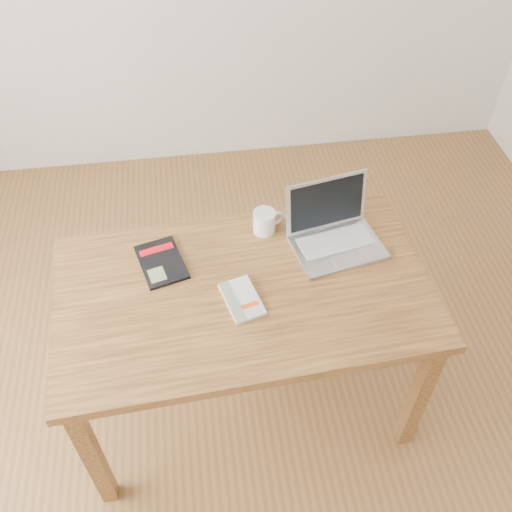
{
  "coord_description": "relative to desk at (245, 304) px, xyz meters",
  "views": [
    {
      "loc": [
        -0.08,
        -1.11,
        2.31
      ],
      "look_at": [
        0.11,
        0.24,
        0.85
      ],
      "focal_mm": 40.0,
      "sensor_mm": 36.0,
      "label": 1
    }
  ],
  "objects": [
    {
      "name": "desk",
      "position": [
        0.0,
        0.0,
        0.0
      ],
      "size": [
        1.38,
        0.84,
        0.75
      ],
      "rotation": [
        0.0,
        0.0,
        0.06
      ],
      "color": "brown",
      "rests_on": "ground"
    },
    {
      "name": "white_guidebook",
      "position": [
        -0.02,
        -0.05,
        0.1
      ],
      "size": [
        0.15,
        0.21,
        0.02
      ],
      "rotation": [
        0.0,
        0.0,
        0.25
      ],
      "color": "silver",
      "rests_on": "desk"
    },
    {
      "name": "black_guidebook",
      "position": [
        -0.29,
        0.17,
        0.1
      ],
      "size": [
        0.2,
        0.26,
        0.01
      ],
      "rotation": [
        0.0,
        0.0,
        0.26
      ],
      "color": "black",
      "rests_on": "desk"
    },
    {
      "name": "coffee_mug",
      "position": [
        0.12,
        0.28,
        0.14
      ],
      "size": [
        0.12,
        0.09,
        0.09
      ],
      "rotation": [
        0.0,
        0.0,
        0.27
      ],
      "color": "white",
      "rests_on": "desk"
    },
    {
      "name": "laptop",
      "position": [
        0.37,
        0.19,
        0.14
      ],
      "size": [
        0.37,
        0.32,
        0.23
      ],
      "rotation": [
        0.0,
        0.0,
        0.2
      ],
      "color": "silver",
      "rests_on": "desk"
    },
    {
      "name": "room",
      "position": [
        -0.13,
        -0.18,
        0.69
      ],
      "size": [
        4.04,
        4.04,
        2.7
      ],
      "color": "brown",
      "rests_on": "ground"
    }
  ]
}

